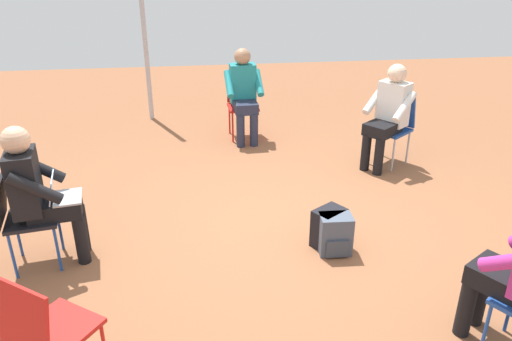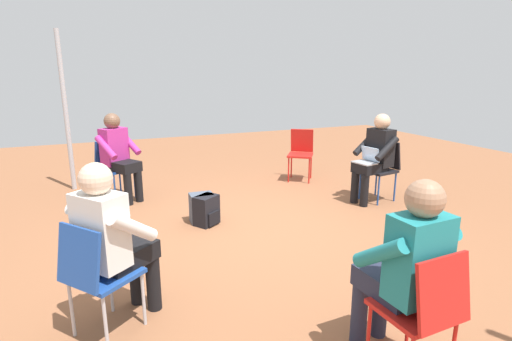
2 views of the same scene
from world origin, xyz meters
name	(u,v)px [view 2 (image 2 of 2)]	position (x,y,z in m)	size (l,w,h in m)	color
ground_plane	(256,229)	(0.00, 0.00, 0.00)	(14.00, 14.00, 0.00)	brown
chair_southwest	(301,151)	(-1.56, -1.76, 0.50)	(0.57, 0.58, 0.85)	red
chair_west	(382,166)	(-2.09, -0.35, 0.50)	(0.50, 0.46, 0.85)	black
chair_southeast	(113,165)	(1.44, -1.92, 0.50)	(0.56, 0.58, 0.85)	#1E4799
chair_northeast	(96,272)	(1.75, 1.36, 0.50)	(0.58, 0.58, 0.85)	#1E4799
chair_north	(424,307)	(0.01, 2.53, 0.50)	(0.42, 0.46, 0.85)	red
person_with_laptop	(375,154)	(-1.93, -0.33, 0.69)	(0.57, 0.55, 1.24)	black
person_in_magenta	(119,153)	(1.35, -1.77, 0.69)	(0.63, 0.63, 1.24)	black
person_in_white	(113,236)	(1.62, 1.25, 0.69)	(0.63, 0.63, 1.24)	black
person_in_teal	(405,263)	(0.02, 2.36, 0.69)	(0.51, 0.53, 1.24)	#23283D
backpack_near_laptop_user	(202,209)	(0.52, -0.49, 0.16)	(0.29, 0.26, 0.36)	#475160
backpack_by_empty_chair	(207,212)	(0.49, -0.38, 0.16)	(0.34, 0.32, 0.36)	black
tent_pole_near	(66,112)	(2.00, -2.62, 1.20)	(0.07, 0.07, 2.40)	#B2B2B7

